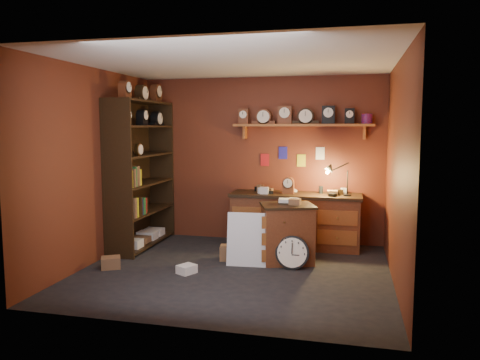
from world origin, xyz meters
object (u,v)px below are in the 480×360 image
at_px(low_cabinet, 287,231).
at_px(big_round_clock, 292,253).
at_px(shelving_unit, 139,168).
at_px(workbench, 295,217).

xyz_separation_m(low_cabinet, big_round_clock, (0.11, -0.31, -0.22)).
bearing_deg(low_cabinet, shelving_unit, 152.74).
bearing_deg(shelving_unit, big_round_clock, -15.29).
bearing_deg(shelving_unit, workbench, 11.56).
height_order(shelving_unit, workbench, shelving_unit).
distance_m(shelving_unit, big_round_clock, 2.81).
height_order(workbench, low_cabinet, workbench).
relative_size(low_cabinet, big_round_clock, 2.01).
distance_m(workbench, low_cabinet, 0.87).
bearing_deg(big_round_clock, shelving_unit, 164.71).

